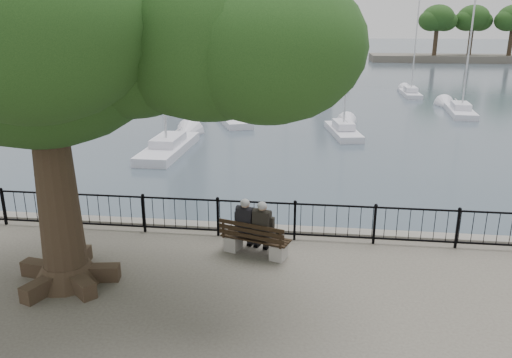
% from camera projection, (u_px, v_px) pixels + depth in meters
% --- Properties ---
extents(harbor, '(260.00, 260.00, 1.20)m').
position_uv_depth(harbor, '(258.00, 247.00, 13.64)').
color(harbor, slate).
rests_on(harbor, ground).
extents(railing, '(22.06, 0.06, 1.00)m').
position_uv_depth(railing, '(256.00, 217.00, 12.85)').
color(railing, black).
rests_on(railing, ground).
extents(bench, '(1.75, 0.99, 0.88)m').
position_uv_depth(bench, '(255.00, 243.00, 11.97)').
color(bench, gray).
rests_on(bench, ground).
extents(person_left, '(0.55, 0.76, 1.40)m').
position_uv_depth(person_left, '(248.00, 227.00, 12.04)').
color(person_left, black).
rests_on(person_left, ground).
extents(person_right, '(0.55, 0.76, 1.40)m').
position_uv_depth(person_right, '(264.00, 230.00, 11.86)').
color(person_right, black).
rests_on(person_right, ground).
extents(tree, '(9.93, 6.93, 8.11)m').
position_uv_depth(tree, '(77.00, 24.00, 9.25)').
color(tree, black).
rests_on(tree, ground).
extents(lion_monument, '(5.61, 5.61, 8.37)m').
position_uv_depth(lion_monument, '(325.00, 61.00, 57.34)').
color(lion_monument, slate).
rests_on(lion_monument, ground).
extents(sailboat_a, '(1.77, 6.07, 12.06)m').
position_uv_depth(sailboat_a, '(169.00, 146.00, 25.41)').
color(sailboat_a, silver).
rests_on(sailboat_a, ground).
extents(sailboat_b, '(3.55, 5.79, 12.07)m').
position_uv_depth(sailboat_b, '(232.00, 117.00, 33.09)').
color(sailboat_b, silver).
rests_on(sailboat_b, ground).
extents(sailboat_c, '(2.18, 5.02, 9.45)m').
position_uv_depth(sailboat_c, '(343.00, 130.00, 29.42)').
color(sailboat_c, silver).
rests_on(sailboat_c, ground).
extents(sailboat_d, '(2.04, 5.67, 9.08)m').
position_uv_depth(sailboat_d, '(460.00, 110.00, 35.96)').
color(sailboat_d, silver).
rests_on(sailboat_d, ground).
extents(sailboat_e, '(2.79, 6.20, 12.90)m').
position_uv_depth(sailboat_e, '(186.00, 100.00, 39.98)').
color(sailboat_e, silver).
rests_on(sailboat_e, ground).
extents(sailboat_f, '(1.44, 4.89, 10.25)m').
position_uv_depth(sailboat_f, '(287.00, 99.00, 41.21)').
color(sailboat_f, silver).
rests_on(sailboat_f, ground).
extents(sailboat_g, '(1.37, 4.83, 8.48)m').
position_uv_depth(sailboat_g, '(410.00, 93.00, 44.91)').
color(sailboat_g, silver).
rests_on(sailboat_g, ground).
extents(sailboat_h, '(2.15, 5.35, 11.62)m').
position_uv_depth(sailboat_h, '(231.00, 82.00, 52.66)').
color(sailboat_h, silver).
rests_on(sailboat_h, ground).
extents(far_shore, '(30.00, 8.60, 9.18)m').
position_uv_depth(far_shore, '(469.00, 37.00, 81.86)').
color(far_shore, '#534D43').
rests_on(far_shore, ground).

